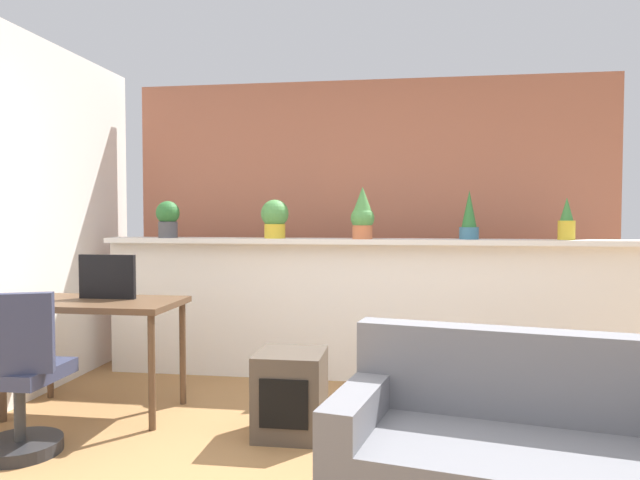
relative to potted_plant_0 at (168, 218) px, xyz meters
name	(u,v)px	position (x,y,z in m)	size (l,w,h in m)	color
divider_wall	(364,312)	(1.60, 0.08, -0.75)	(4.21, 0.16, 1.09)	white
plant_shelf	(364,241)	(1.60, 0.04, -0.18)	(4.21, 0.29, 0.04)	white
brick_wall_behind	(369,222)	(1.60, 0.68, -0.04)	(4.21, 0.10, 2.50)	#AD664C
potted_plant_0	(168,218)	(0.00, 0.00, 0.00)	(0.19, 0.19, 0.30)	#4C4C51
potted_plant_1	(275,217)	(0.89, 0.03, 0.00)	(0.22, 0.22, 0.31)	gold
potted_plant_2	(362,214)	(1.59, 0.00, 0.03)	(0.19, 0.19, 0.41)	#C66B42
potted_plant_3	(469,217)	(2.41, 0.07, 0.01)	(0.15, 0.15, 0.38)	#386B84
potted_plant_4	(567,221)	(3.12, 0.07, -0.02)	(0.13, 0.13, 0.32)	gold
desk	(96,313)	(-0.10, -0.96, -0.62)	(1.10, 0.60, 0.75)	brown
tv_monitor	(107,277)	(-0.06, -0.88, -0.39)	(0.39, 0.04, 0.30)	black
office_chair	(16,386)	(-0.15, -1.70, -0.90)	(0.51, 0.51, 0.91)	#262628
side_cube_shelf	(290,394)	(1.25, -1.17, -1.04)	(0.40, 0.41, 0.50)	#4C4238
couch	(528,467)	(2.42, -2.10, -1.01)	(1.68, 1.06, 0.80)	slate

